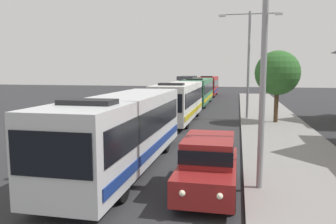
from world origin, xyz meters
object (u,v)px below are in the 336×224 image
(white_suv, at_px, (208,163))
(streetlamp_near, at_px, (265,28))
(streetlamp_mid, at_px, (249,55))
(roadside_tree, at_px, (277,73))
(box_truck_oncoming, at_px, (186,85))
(bus_fourth_in_line, at_px, (208,85))
(bus_second_in_line, at_px, (179,100))
(bus_middle, at_px, (198,90))
(bus_lead, at_px, (124,129))

(white_suv, height_order, streetlamp_near, streetlamp_near)
(streetlamp_mid, distance_m, roadside_tree, 3.08)
(white_suv, height_order, streetlamp_mid, streetlamp_mid)
(box_truck_oncoming, bearing_deg, streetlamp_near, -77.80)
(bus_fourth_in_line, distance_m, box_truck_oncoming, 3.61)
(white_suv, height_order, box_truck_oncoming, box_truck_oncoming)
(white_suv, xyz_separation_m, streetlamp_near, (1.70, 0.43, 4.43))
(bus_fourth_in_line, distance_m, white_suv, 42.31)
(roadside_tree, bearing_deg, streetlamp_near, -97.96)
(bus_second_in_line, relative_size, bus_middle, 0.89)
(bus_middle, relative_size, streetlamp_near, 1.39)
(bus_fourth_in_line, bearing_deg, box_truck_oncoming, -156.01)
(roadside_tree, bearing_deg, bus_second_in_line, -178.90)
(bus_lead, height_order, roadside_tree, roadside_tree)
(streetlamp_mid, relative_size, roadside_tree, 1.59)
(bus_lead, distance_m, white_suv, 4.28)
(bus_lead, distance_m, streetlamp_mid, 16.46)
(bus_middle, xyz_separation_m, roadside_tree, (7.50, -13.01, 2.20))
(bus_second_in_line, relative_size, streetlamp_near, 1.23)
(bus_fourth_in_line, relative_size, white_suv, 2.31)
(white_suv, relative_size, streetlamp_mid, 0.53)
(box_truck_oncoming, relative_size, streetlamp_near, 0.90)
(bus_fourth_in_line, xyz_separation_m, white_suv, (3.70, -42.15, -0.66))
(bus_second_in_line, relative_size, box_truck_oncoming, 1.37)
(roadside_tree, bearing_deg, streetlamp_mid, 140.70)
(bus_second_in_line, distance_m, bus_fourth_in_line, 26.84)
(white_suv, height_order, roadside_tree, roadside_tree)
(bus_second_in_line, bearing_deg, bus_fourth_in_line, 90.00)
(bus_second_in_line, bearing_deg, box_truck_oncoming, 97.42)
(bus_fourth_in_line, distance_m, streetlamp_near, 42.23)
(box_truck_oncoming, bearing_deg, bus_fourth_in_line, 23.99)
(bus_lead, height_order, bus_middle, same)
(bus_middle, xyz_separation_m, box_truck_oncoming, (-3.30, 12.22, 0.02))
(streetlamp_near, xyz_separation_m, roadside_tree, (2.10, 15.02, -1.57))
(bus_fourth_in_line, xyz_separation_m, streetlamp_mid, (5.40, -24.98, 3.65))
(bus_second_in_line, xyz_separation_m, roadside_tree, (7.50, 0.14, 2.20))
(bus_middle, xyz_separation_m, bus_fourth_in_line, (-0.00, 13.69, -0.00))
(bus_second_in_line, height_order, roadside_tree, roadside_tree)
(roadside_tree, bearing_deg, bus_fourth_in_line, 105.69)
(bus_middle, bearing_deg, bus_lead, -90.00)
(bus_lead, xyz_separation_m, streetlamp_mid, (5.40, 15.12, 3.65))
(bus_second_in_line, xyz_separation_m, streetlamp_near, (5.40, -14.88, 3.77))
(bus_middle, distance_m, roadside_tree, 15.17)
(bus_second_in_line, distance_m, box_truck_oncoming, 25.58)
(bus_middle, bearing_deg, streetlamp_mid, -64.44)
(white_suv, xyz_separation_m, box_truck_oncoming, (-7.00, 40.68, 0.68))
(bus_second_in_line, height_order, streetlamp_near, streetlamp_near)
(bus_second_in_line, bearing_deg, bus_middle, 90.00)
(bus_lead, relative_size, white_suv, 2.44)
(bus_middle, bearing_deg, box_truck_oncoming, 105.12)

